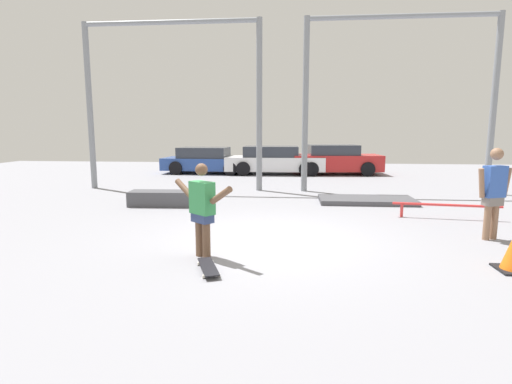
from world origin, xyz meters
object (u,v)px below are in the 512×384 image
(grind_box, at_px, (164,198))
(parked_car_blue, at_px, (207,161))
(parked_car_white, at_px, (274,160))
(skateboarder, at_px, (202,207))
(bystander, at_px, (494,190))
(parked_car_red, at_px, (335,160))
(grind_rail, at_px, (446,207))
(skateboard, at_px, (208,267))
(manual_pad, at_px, (366,200))

(grind_box, relative_size, parked_car_blue, 0.45)
(parked_car_blue, distance_m, parked_car_white, 3.24)
(skateboarder, relative_size, bystander, 0.89)
(grind_box, height_order, parked_car_white, parked_car_white)
(parked_car_white, xyz_separation_m, parked_car_red, (2.87, 0.21, 0.03))
(skateboarder, xyz_separation_m, grind_box, (-2.06, 4.29, -0.63))
(parked_car_red, bearing_deg, bystander, -85.98)
(parked_car_blue, bearing_deg, grind_rail, -48.22)
(skateboarder, xyz_separation_m, skateboard, (0.22, -0.64, -0.77))
(parked_car_white, relative_size, bystander, 2.68)
(skateboard, height_order, manual_pad, manual_pad)
(parked_car_red, height_order, bystander, bystander)
(skateboard, height_order, bystander, bystander)
(grind_box, xyz_separation_m, bystander, (7.21, -2.74, 0.75))
(skateboarder, bearing_deg, grind_rail, 72.90)
(skateboarder, relative_size, parked_car_white, 0.33)
(grind_box, height_order, parked_car_blue, parked_car_blue)
(skateboard, distance_m, manual_pad, 6.81)
(parked_car_blue, bearing_deg, skateboarder, -75.60)
(parked_car_blue, relative_size, parked_car_red, 1.01)
(grind_box, bearing_deg, parked_car_red, 57.44)
(parked_car_red, bearing_deg, grind_box, -127.48)
(grind_box, relative_size, manual_pad, 0.71)
(skateboard, relative_size, grind_box, 0.45)
(parked_car_red, distance_m, bystander, 11.40)
(skateboard, height_order, parked_car_red, parked_car_red)
(skateboarder, height_order, skateboard, skateboarder)
(grind_rail, distance_m, parked_car_red, 9.64)
(grind_rail, bearing_deg, skateboard, -140.34)
(skateboard, distance_m, grind_box, 5.43)
(parked_car_blue, bearing_deg, grind_box, -83.18)
(skateboard, relative_size, parked_car_blue, 0.20)
(bystander, bearing_deg, parked_car_red, -101.05)
(grind_box, xyz_separation_m, parked_car_white, (2.57, 8.31, 0.44))
(parked_car_blue, height_order, parked_car_white, parked_car_white)
(grind_box, distance_m, grind_rail, 7.12)
(manual_pad, bearing_deg, grind_box, -169.67)
(grind_rail, bearing_deg, parked_car_red, 99.61)
(grind_rail, relative_size, parked_car_red, 0.57)
(skateboarder, distance_m, manual_pad, 6.42)
(manual_pad, relative_size, grind_rail, 1.12)
(manual_pad, xyz_separation_m, parked_car_red, (-0.15, 7.50, 0.60))
(parked_car_blue, relative_size, bystander, 2.44)
(skateboarder, bearing_deg, parked_car_white, 126.98)
(skateboard, xyz_separation_m, parked_car_red, (3.17, 13.45, 0.61))
(skateboarder, relative_size, skateboard, 1.81)
(grind_box, distance_m, parked_car_blue, 8.42)
(bystander, bearing_deg, skateboard, 3.93)
(bystander, bearing_deg, skateboarder, -3.27)
(parked_car_white, bearing_deg, grind_rail, -66.02)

